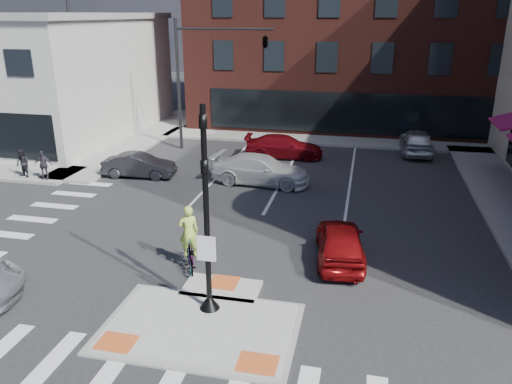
% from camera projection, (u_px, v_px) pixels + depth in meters
% --- Properties ---
extents(ground, '(120.00, 120.00, 0.00)m').
position_uv_depth(ground, '(206.00, 319.00, 14.30)').
color(ground, '#28282B').
rests_on(ground, ground).
extents(refuge_island, '(5.40, 4.65, 0.13)m').
position_uv_depth(refuge_island, '(203.00, 323.00, 14.05)').
color(refuge_island, gray).
rests_on(refuge_island, ground).
extents(sidewalk_nw, '(23.50, 20.50, 0.15)m').
position_uv_depth(sidewalk_nw, '(29.00, 150.00, 31.76)').
color(sidewalk_nw, gray).
rests_on(sidewalk_nw, ground).
extents(sidewalk_n, '(26.00, 3.00, 0.15)m').
position_uv_depth(sidewalk_n, '(349.00, 141.00, 33.86)').
color(sidewalk_n, gray).
rests_on(sidewalk_n, ground).
extents(building_n, '(24.40, 18.40, 15.50)m').
position_uv_depth(building_n, '(360.00, 19.00, 40.42)').
color(building_n, '#4E1E18').
rests_on(building_n, ground).
extents(building_far_left, '(10.00, 12.00, 10.00)m').
position_uv_depth(building_far_left, '(305.00, 41.00, 61.19)').
color(building_far_left, slate).
rests_on(building_far_left, ground).
extents(building_far_right, '(12.00, 12.00, 12.00)m').
position_uv_depth(building_far_right, '(415.00, 33.00, 60.01)').
color(building_far_right, brown).
rests_on(building_far_right, ground).
extents(signal_pole, '(0.60, 0.60, 5.98)m').
position_uv_depth(signal_pole, '(207.00, 239.00, 13.87)').
color(signal_pole, black).
rests_on(signal_pole, refuge_island).
extents(mast_arm_signal, '(6.10, 2.24, 8.00)m').
position_uv_depth(mast_arm_signal, '(241.00, 50.00, 29.45)').
color(mast_arm_signal, black).
rests_on(mast_arm_signal, ground).
extents(red_sedan, '(2.09, 4.21, 1.38)m').
position_uv_depth(red_sedan, '(340.00, 242.00, 17.53)').
color(red_sedan, maroon).
rests_on(red_sedan, ground).
extents(white_pickup, '(5.19, 2.41, 1.47)m').
position_uv_depth(white_pickup, '(261.00, 170.00, 25.46)').
color(white_pickup, silver).
rests_on(white_pickup, ground).
extents(bg_car_dark, '(3.91, 1.63, 1.26)m').
position_uv_depth(bg_car_dark, '(139.00, 165.00, 26.55)').
color(bg_car_dark, '#25252A').
rests_on(bg_car_dark, ground).
extents(bg_car_silver, '(1.96, 4.63, 1.56)m').
position_uv_depth(bg_car_silver, '(416.00, 141.00, 30.92)').
color(bg_car_silver, silver).
rests_on(bg_car_silver, ground).
extents(bg_car_red, '(4.81, 2.28, 1.35)m').
position_uv_depth(bg_car_red, '(284.00, 147.00, 30.10)').
color(bg_car_red, maroon).
rests_on(bg_car_red, ground).
extents(cyclist, '(1.32, 1.93, 2.29)m').
position_uv_depth(cyclist, '(189.00, 248.00, 16.91)').
color(cyclist, '#3F3F44').
rests_on(cyclist, ground).
extents(pedestrian_a, '(0.87, 0.76, 1.51)m').
position_uv_depth(pedestrian_a, '(23.00, 163.00, 25.90)').
color(pedestrian_a, black).
rests_on(pedestrian_a, sidewalk_nw).
extents(pedestrian_b, '(0.95, 0.62, 1.51)m').
position_uv_depth(pedestrian_b, '(43.00, 165.00, 25.65)').
color(pedestrian_b, '#352F39').
rests_on(pedestrian_b, sidewalk_nw).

